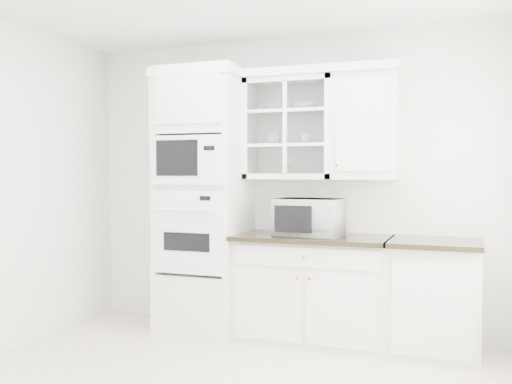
% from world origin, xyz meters
% --- Properties ---
extents(room_shell, '(4.00, 3.50, 2.70)m').
position_xyz_m(room_shell, '(0.00, 0.43, 1.78)').
color(room_shell, white).
rests_on(room_shell, ground).
extents(oven_column, '(0.76, 0.68, 2.40)m').
position_xyz_m(oven_column, '(-0.75, 1.42, 1.20)').
color(oven_column, white).
rests_on(oven_column, ground).
extents(base_cabinet_run, '(1.32, 0.67, 0.92)m').
position_xyz_m(base_cabinet_run, '(0.28, 1.45, 0.46)').
color(base_cabinet_run, white).
rests_on(base_cabinet_run, ground).
extents(extra_base_cabinet, '(0.72, 0.67, 0.92)m').
position_xyz_m(extra_base_cabinet, '(1.28, 1.45, 0.46)').
color(extra_base_cabinet, white).
rests_on(extra_base_cabinet, ground).
extents(upper_cabinet_glass, '(0.80, 0.33, 0.90)m').
position_xyz_m(upper_cabinet_glass, '(0.03, 1.58, 1.85)').
color(upper_cabinet_glass, white).
rests_on(upper_cabinet_glass, room_shell).
extents(upper_cabinet_solid, '(0.55, 0.33, 0.90)m').
position_xyz_m(upper_cabinet_solid, '(0.71, 1.58, 1.85)').
color(upper_cabinet_solid, white).
rests_on(upper_cabinet_solid, room_shell).
extents(crown_molding, '(2.14, 0.38, 0.07)m').
position_xyz_m(crown_molding, '(-0.07, 1.56, 2.33)').
color(crown_molding, white).
rests_on(crown_molding, room_shell).
extents(countertop_microwave, '(0.58, 0.49, 0.32)m').
position_xyz_m(countertop_microwave, '(0.26, 1.40, 1.08)').
color(countertop_microwave, white).
rests_on(countertop_microwave, base_cabinet_run).
extents(bowl_a, '(0.26, 0.26, 0.05)m').
position_xyz_m(bowl_a, '(-0.11, 1.58, 2.04)').
color(bowl_a, white).
rests_on(bowl_a, upper_cabinet_glass).
extents(bowl_b, '(0.26, 0.26, 0.07)m').
position_xyz_m(bowl_b, '(0.15, 1.60, 2.04)').
color(bowl_b, white).
rests_on(bowl_b, upper_cabinet_glass).
extents(cup_a, '(0.12, 0.12, 0.09)m').
position_xyz_m(cup_a, '(-0.13, 1.58, 1.75)').
color(cup_a, white).
rests_on(cup_a, upper_cabinet_glass).
extents(cup_b, '(0.10, 0.10, 0.09)m').
position_xyz_m(cup_b, '(0.17, 1.57, 1.75)').
color(cup_b, white).
rests_on(cup_b, upper_cabinet_glass).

